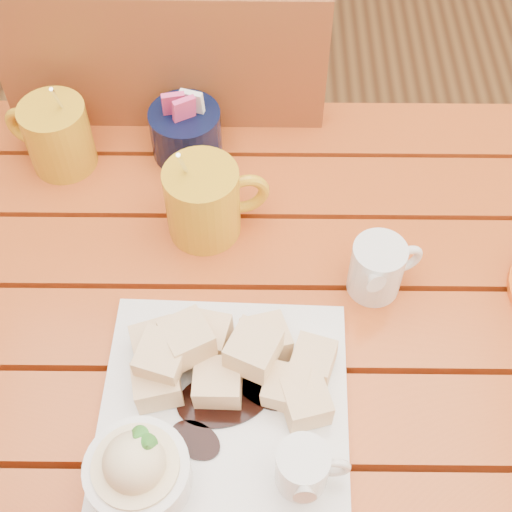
{
  "coord_description": "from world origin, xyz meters",
  "views": [
    {
      "loc": [
        0.03,
        -0.43,
        1.49
      ],
      "look_at": [
        0.03,
        0.05,
        0.82
      ],
      "focal_mm": 50.0,
      "sensor_mm": 36.0,
      "label": 1
    }
  ],
  "objects_px": {
    "dessert_plate": "(207,415)",
    "coffee_mug_left": "(56,135)",
    "table": "(235,368)",
    "chair_far": "(186,160)",
    "coffee_mug_right": "(205,200)"
  },
  "relations": [
    {
      "from": "dessert_plate",
      "to": "coffee_mug_left",
      "type": "xyz_separation_m",
      "value": [
        -0.23,
        0.4,
        0.02
      ]
    },
    {
      "from": "table",
      "to": "chair_far",
      "type": "distance_m",
      "value": 0.5
    },
    {
      "from": "table",
      "to": "coffee_mug_left",
      "type": "distance_m",
      "value": 0.4
    },
    {
      "from": "chair_far",
      "to": "dessert_plate",
      "type": "bearing_deg",
      "value": 97.94
    },
    {
      "from": "table",
      "to": "coffee_mug_right",
      "type": "distance_m",
      "value": 0.23
    },
    {
      "from": "dessert_plate",
      "to": "coffee_mug_left",
      "type": "relative_size",
      "value": 1.85
    },
    {
      "from": "dessert_plate",
      "to": "coffee_mug_right",
      "type": "xyz_separation_m",
      "value": [
        -0.02,
        0.28,
        0.02
      ]
    },
    {
      "from": "table",
      "to": "dessert_plate",
      "type": "bearing_deg",
      "value": -100.32
    },
    {
      "from": "table",
      "to": "dessert_plate",
      "type": "xyz_separation_m",
      "value": [
        -0.02,
        -0.13,
        0.14
      ]
    },
    {
      "from": "coffee_mug_left",
      "to": "chair_far",
      "type": "bearing_deg",
      "value": 75.73
    },
    {
      "from": "table",
      "to": "coffee_mug_right",
      "type": "height_order",
      "value": "coffee_mug_right"
    },
    {
      "from": "table",
      "to": "coffee_mug_left",
      "type": "xyz_separation_m",
      "value": [
        -0.25,
        0.27,
        0.16
      ]
    },
    {
      "from": "dessert_plate",
      "to": "table",
      "type": "bearing_deg",
      "value": 79.68
    },
    {
      "from": "coffee_mug_right",
      "to": "chair_far",
      "type": "bearing_deg",
      "value": 87.09
    },
    {
      "from": "coffee_mug_left",
      "to": "chair_far",
      "type": "xyz_separation_m",
      "value": [
        0.14,
        0.21,
        -0.26
      ]
    }
  ]
}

